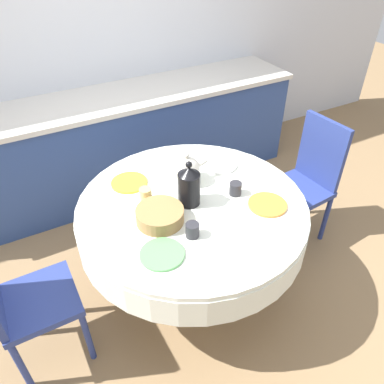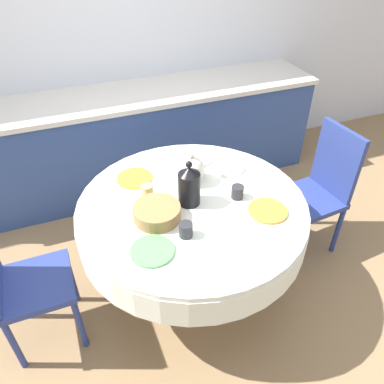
{
  "view_description": "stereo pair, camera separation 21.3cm",
  "coord_description": "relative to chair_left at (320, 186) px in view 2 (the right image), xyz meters",
  "views": [
    {
      "loc": [
        -0.8,
        -1.49,
        2.13
      ],
      "look_at": [
        0.0,
        0.0,
        0.83
      ],
      "focal_mm": 35.0,
      "sensor_mm": 36.0,
      "label": 1
    },
    {
      "loc": [
        -0.61,
        -1.57,
        2.13
      ],
      "look_at": [
        0.0,
        0.0,
        0.83
      ],
      "focal_mm": 35.0,
      "sensor_mm": 36.0,
      "label": 2
    }
  ],
  "objects": [
    {
      "name": "plate_far_left",
      "position": [
        -1.27,
        0.26,
        0.22
      ],
      "size": [
        0.22,
        0.22,
        0.01
      ],
      "primitive_type": "cylinder",
      "color": "yellow",
      "rests_on": "dining_table"
    },
    {
      "name": "cup_near_right",
      "position": [
        -0.75,
        -0.14,
        0.26
      ],
      "size": [
        0.07,
        0.07,
        0.08
      ],
      "primitive_type": "cylinder",
      "color": "#28282D",
      "rests_on": "dining_table"
    },
    {
      "name": "teapot",
      "position": [
        -0.95,
        0.11,
        0.31
      ],
      "size": [
        0.23,
        0.16,
        0.21
      ],
      "color": "silver",
      "rests_on": "dining_table"
    },
    {
      "name": "bread_basket",
      "position": [
        -1.25,
        -0.15,
        0.26
      ],
      "size": [
        0.26,
        0.26,
        0.08
      ],
      "primitive_type": "cylinder",
      "color": "olive",
      "rests_on": "dining_table"
    },
    {
      "name": "cup_near_left",
      "position": [
        -1.15,
        -0.33,
        0.26
      ],
      "size": [
        0.07,
        0.07,
        0.08
      ],
      "primitive_type": "cylinder",
      "color": "#28282D",
      "rests_on": "dining_table"
    },
    {
      "name": "dining_table",
      "position": [
        -1.02,
        -0.09,
        0.09
      ],
      "size": [
        1.35,
        1.35,
        0.75
      ],
      "color": "brown",
      "rests_on": "ground_plane"
    },
    {
      "name": "plate_near_right",
      "position": [
        -0.65,
        -0.32,
        0.22
      ],
      "size": [
        0.22,
        0.22,
        0.01
      ],
      "primitive_type": "cylinder",
      "color": "orange",
      "rests_on": "dining_table"
    },
    {
      "name": "coffee_carafe",
      "position": [
        -1.03,
        -0.08,
        0.34
      ],
      "size": [
        0.13,
        0.13,
        0.28
      ],
      "color": "black",
      "rests_on": "dining_table"
    },
    {
      "name": "chair_right",
      "position": [
        -2.04,
        -0.1,
        0.0
      ],
      "size": [
        0.4,
        0.4,
        0.97
      ],
      "rotation": [
        0.0,
        0.0,
        -1.56
      ],
      "color": "navy",
      "rests_on": "ground_plane"
    },
    {
      "name": "plate_far_right",
      "position": [
        -0.67,
        0.17,
        0.22
      ],
      "size": [
        0.22,
        0.22,
        0.01
      ],
      "primitive_type": "cylinder",
      "color": "white",
      "rests_on": "dining_table"
    },
    {
      "name": "chair_left",
      "position": [
        0.0,
        0.0,
        0.0
      ],
      "size": [
        0.43,
        0.43,
        0.97
      ],
      "rotation": [
        0.0,
        0.0,
        -4.62
      ],
      "color": "navy",
      "rests_on": "ground_plane"
    },
    {
      "name": "wall_back",
      "position": [
        -1.02,
        1.6,
        0.77
      ],
      "size": [
        7.0,
        0.05,
        2.6
      ],
      "color": "silver",
      "rests_on": "ground_plane"
    },
    {
      "name": "kitchen_counter",
      "position": [
        -1.02,
        1.27,
        -0.08
      ],
      "size": [
        3.24,
        0.64,
        0.9
      ],
      "color": "#2D4784",
      "rests_on": "ground_plane"
    },
    {
      "name": "ground_plane",
      "position": [
        -1.02,
        -0.09,
        -0.53
      ],
      "size": [
        12.0,
        12.0,
        0.0
      ],
      "primitive_type": "plane",
      "color": "#8E704C"
    },
    {
      "name": "cup_far_right",
      "position": [
        -0.88,
        0.14,
        0.26
      ],
      "size": [
        0.07,
        0.07,
        0.08
      ],
      "primitive_type": "cylinder",
      "color": "white",
      "rests_on": "dining_table"
    },
    {
      "name": "plate_near_left",
      "position": [
        -1.34,
        -0.38,
        0.22
      ],
      "size": [
        0.22,
        0.22,
        0.01
      ],
      "primitive_type": "cylinder",
      "color": "#5BA85B",
      "rests_on": "dining_table"
    },
    {
      "name": "cup_far_left",
      "position": [
        -1.24,
        0.06,
        0.26
      ],
      "size": [
        0.07,
        0.07,
        0.08
      ],
      "primitive_type": "cylinder",
      "color": "#DBB766",
      "rests_on": "dining_table"
    }
  ]
}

